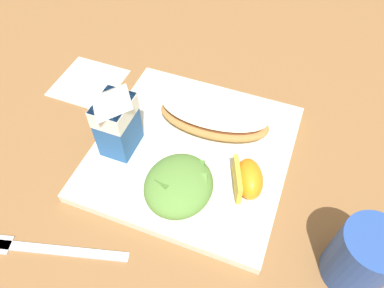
{
  "coord_description": "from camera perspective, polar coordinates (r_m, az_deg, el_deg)",
  "views": [
    {
      "loc": [
        -0.3,
        -0.12,
        0.45
      ],
      "look_at": [
        0.0,
        0.0,
        0.03
      ],
      "focal_mm": 34.14,
      "sensor_mm": 36.0,
      "label": 1
    }
  ],
  "objects": [
    {
      "name": "ground",
      "position": [
        0.55,
        0.0,
        -1.66
      ],
      "size": [
        3.0,
        3.0,
        0.0
      ],
      "primitive_type": "plane",
      "color": "olive"
    },
    {
      "name": "white_plate",
      "position": [
        0.55,
        0.0,
        -1.16
      ],
      "size": [
        0.28,
        0.28,
        0.02
      ],
      "primitive_type": "cube",
      "color": "white",
      "rests_on": "ground"
    },
    {
      "name": "cheesy_pizza_bread",
      "position": [
        0.56,
        3.45,
        4.35
      ],
      "size": [
        0.09,
        0.17,
        0.04
      ],
      "color": "#B77F42",
      "rests_on": "white_plate"
    },
    {
      "name": "green_salad_pile",
      "position": [
        0.48,
        -2.07,
        -6.42
      ],
      "size": [
        0.1,
        0.09,
        0.04
      ],
      "color": "#5B8E3D",
      "rests_on": "white_plate"
    },
    {
      "name": "milk_carton",
      "position": [
        0.51,
        -11.81,
        3.92
      ],
      "size": [
        0.06,
        0.04,
        0.11
      ],
      "color": "#23569E",
      "rests_on": "white_plate"
    },
    {
      "name": "orange_wedge_front",
      "position": [
        0.49,
        8.71,
        -5.38
      ],
      "size": [
        0.07,
        0.06,
        0.04
      ],
      "color": "orange",
      "rests_on": "white_plate"
    },
    {
      "name": "paper_napkin",
      "position": [
        0.68,
        -15.85,
        9.24
      ],
      "size": [
        0.11,
        0.11,
        0.0
      ],
      "primitive_type": "cube",
      "rotation": [
        0.0,
        0.0,
        -0.01
      ],
      "color": "white",
      "rests_on": "ground"
    },
    {
      "name": "metal_fork",
      "position": [
        0.51,
        -22.35,
        -14.85
      ],
      "size": [
        0.07,
        0.19,
        0.01
      ],
      "color": "silver",
      "rests_on": "ground"
    },
    {
      "name": "drinking_blue_cup",
      "position": [
        0.47,
        25.01,
        -15.73
      ],
      "size": [
        0.07,
        0.07,
        0.09
      ],
      "primitive_type": "cylinder",
      "color": "#284CA3",
      "rests_on": "ground"
    }
  ]
}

